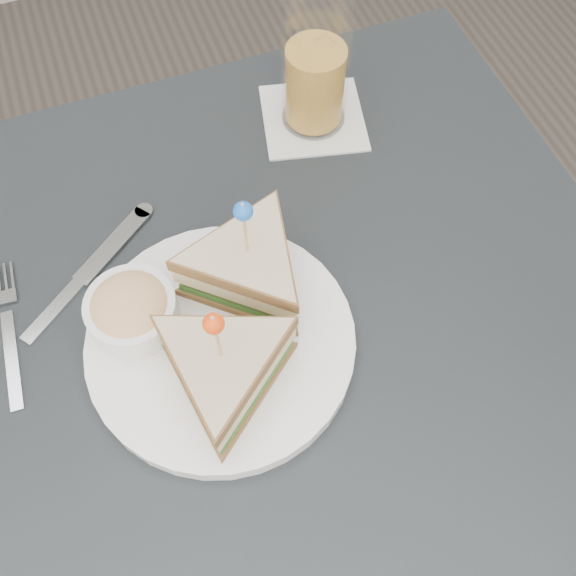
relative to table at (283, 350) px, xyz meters
The scene contains 6 objects.
ground_plane 0.67m from the table, ahead, with size 3.50×3.50×0.00m, color #3F3833.
table is the anchor object (origin of this frame).
plate_meal 0.14m from the table, behind, with size 0.32×0.32×0.16m.
cutlery_fork 0.30m from the table, 161.09° to the left, with size 0.03×0.18×0.01m.
cutlery_knife 0.24m from the table, 145.87° to the left, with size 0.18×0.14×0.01m.
drink_set 0.33m from the table, 62.23° to the left, with size 0.15×0.15×0.16m.
Camera 1 is at (-0.10, -0.29, 1.37)m, focal length 40.00 mm.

